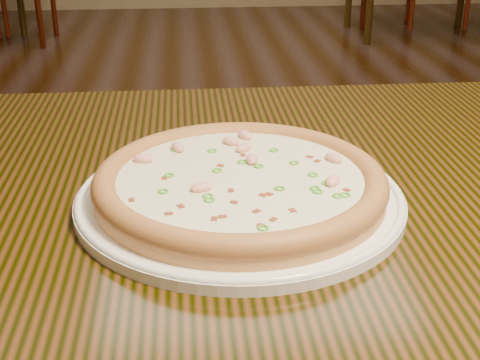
{
  "coord_description": "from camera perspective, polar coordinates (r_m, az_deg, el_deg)",
  "views": [
    {
      "loc": [
        -0.42,
        -1.61,
        1.09
      ],
      "look_at": [
        -0.36,
        -0.94,
        0.78
      ],
      "focal_mm": 50.0,
      "sensor_mm": 36.0,
      "label": 1
    }
  ],
  "objects": [
    {
      "name": "pizza",
      "position": [
        0.74,
        0.0,
        -0.2
      ],
      "size": [
        0.33,
        0.33,
        0.03
      ],
      "color": "tan",
      "rests_on": "plate"
    },
    {
      "name": "ground",
      "position": [
        1.99,
        8.0,
        -8.83
      ],
      "size": [
        9.0,
        9.0,
        0.0
      ],
      "primitive_type": "plane",
      "color": "black"
    },
    {
      "name": "hero_table",
      "position": [
        0.86,
        7.72,
        -6.13
      ],
      "size": [
        1.2,
        0.8,
        0.75
      ],
      "color": "black",
      "rests_on": "ground"
    },
    {
      "name": "plate",
      "position": [
        0.75,
        0.0,
        -1.48
      ],
      "size": [
        0.37,
        0.37,
        0.02
      ],
      "color": "white",
      "rests_on": "hero_table"
    }
  ]
}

